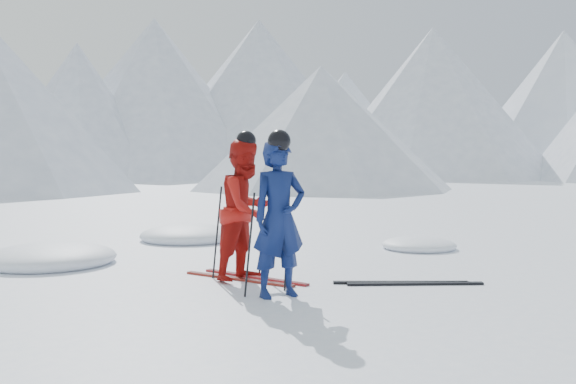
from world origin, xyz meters
TOP-DOWN VIEW (x-y plane):
  - ground at (0.00, 0.00)m, footprint 160.00×160.00m
  - mountain_range at (5.71, 35.31)m, footprint 106.15×62.94m
  - skier_blue at (-2.50, -0.92)m, footprint 0.66×0.45m
  - skier_red at (-2.37, 0.17)m, footprint 1.09×0.99m
  - pole_blue_left at (-2.80, -0.77)m, footprint 0.12×0.08m
  - pole_blue_right at (-2.25, -0.67)m, footprint 0.12×0.07m
  - pole_red_left at (-2.67, 0.42)m, footprint 0.12×0.10m
  - pole_red_right at (-2.07, 0.32)m, footprint 0.12×0.09m
  - ski_worn_left at (-2.49, 0.17)m, footprint 0.83×1.56m
  - ski_worn_right at (-2.25, 0.17)m, footprint 0.73×1.61m
  - ski_loose_a at (-0.84, -1.07)m, footprint 1.51×0.94m
  - ski_loose_b at (-0.74, -1.22)m, footprint 1.54×0.89m
  - snow_lumps at (-2.39, 3.14)m, footprint 7.42×4.74m

SIDE VIEW (x-z plane):
  - ground at x=0.00m, z-range 0.00..0.00m
  - snow_lumps at x=-2.39m, z-range -0.21..0.21m
  - ski_worn_left at x=-2.49m, z-range 0.00..0.03m
  - ski_worn_right at x=-2.25m, z-range 0.00..0.03m
  - ski_loose_a at x=-0.84m, z-range 0.00..0.03m
  - ski_loose_b at x=-0.74m, z-range 0.00..0.03m
  - pole_blue_left at x=-2.80m, z-range 0.00..1.19m
  - pole_blue_right at x=-2.25m, z-range 0.00..1.19m
  - pole_red_left at x=-2.67m, z-range 0.00..1.21m
  - pole_red_right at x=-2.07m, z-range 0.00..1.21m
  - skier_blue at x=-2.50m, z-range 0.00..1.78m
  - skier_red at x=-2.37m, z-range 0.00..1.82m
  - mountain_range at x=5.71m, z-range -1.04..14.49m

